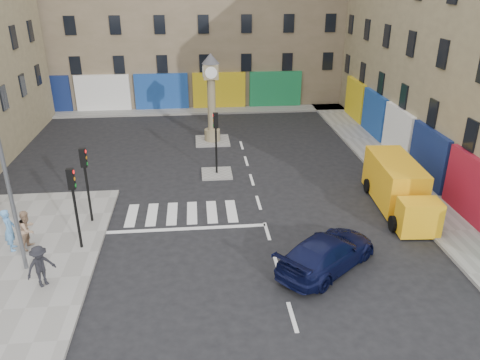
{
  "coord_description": "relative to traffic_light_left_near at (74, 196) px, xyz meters",
  "views": [
    {
      "loc": [
        -3.11,
        -17.84,
        11.11
      ],
      "look_at": [
        -1.12,
        2.56,
        2.0
      ],
      "focal_mm": 35.0,
      "sensor_mm": 36.0,
      "label": 1
    }
  ],
  "objects": [
    {
      "name": "building_far",
      "position": [
        4.3,
        27.8,
        5.88
      ],
      "size": [
        32.0,
        10.0,
        17.0
      ],
      "primitive_type": "cube",
      "color": "#806E55",
      "rests_on": "ground"
    },
    {
      "name": "lamp_post",
      "position": [
        -1.9,
        -1.4,
        2.17
      ],
      "size": [
        0.5,
        0.25,
        8.3
      ],
      "color": "#595B60",
      "rests_on": "sidewalk_left"
    },
    {
      "name": "traffic_light_left_near",
      "position": [
        0.0,
        0.0,
        0.0
      ],
      "size": [
        0.28,
        0.22,
        3.7
      ],
      "color": "black",
      "rests_on": "sidewalk_left"
    },
    {
      "name": "pedestrian_blue",
      "position": [
        -2.91,
        0.13,
        -1.52
      ],
      "size": [
        0.62,
        0.79,
        1.91
      ],
      "primitive_type": "imported",
      "rotation": [
        0.0,
        0.0,
        1.82
      ],
      "color": "#5A94CE",
      "rests_on": "sidewalk_left"
    },
    {
      "name": "sidewalk_right",
      "position": [
        17.0,
        9.8,
        -2.55
      ],
      "size": [
        2.6,
        30.0,
        0.15
      ],
      "primitive_type": "cube",
      "color": "gray",
      "rests_on": "ground"
    },
    {
      "name": "sidewalk_far",
      "position": [
        4.3,
        22.0,
        -2.55
      ],
      "size": [
        32.0,
        2.4,
        0.15
      ],
      "primitive_type": "cube",
      "color": "gray",
      "rests_on": "ground"
    },
    {
      "name": "yellow_van",
      "position": [
        15.3,
        2.66,
        -1.47
      ],
      "size": [
        2.5,
        6.49,
        2.32
      ],
      "rotation": [
        0.0,
        0.0,
        -0.07
      ],
      "color": "#FFB115",
      "rests_on": "ground"
    },
    {
      "name": "pedestrian_tan",
      "position": [
        -2.21,
        0.23,
        -1.6
      ],
      "size": [
        0.83,
        0.97,
        1.75
      ],
      "primitive_type": "imported",
      "rotation": [
        0.0,
        0.0,
        1.36
      ],
      "color": "#9E7C61",
      "rests_on": "sidewalk_left"
    },
    {
      "name": "pedestrian_dark",
      "position": [
        -0.86,
        -2.64,
        -1.62
      ],
      "size": [
        1.24,
        1.21,
        1.71
      ],
      "primitive_type": "imported",
      "rotation": [
        0.0,
        0.0,
        0.73
      ],
      "color": "black",
      "rests_on": "sidewalk_left"
    },
    {
      "name": "clock_pillar",
      "position": [
        6.3,
        13.8,
        0.93
      ],
      "size": [
        1.2,
        1.2,
        6.1
      ],
      "color": "#8F815E",
      "rests_on": "island_far"
    },
    {
      "name": "island_far",
      "position": [
        6.3,
        13.8,
        -2.56
      ],
      "size": [
        2.4,
        2.4,
        0.12
      ],
      "primitive_type": "cube",
      "color": "gray",
      "rests_on": "ground"
    },
    {
      "name": "island_near",
      "position": [
        6.3,
        7.8,
        -2.56
      ],
      "size": [
        1.8,
        1.8,
        0.12
      ],
      "primitive_type": "cube",
      "color": "gray",
      "rests_on": "ground"
    },
    {
      "name": "ground",
      "position": [
        8.3,
        -0.2,
        -2.62
      ],
      "size": [
        120.0,
        120.0,
        0.0
      ],
      "primitive_type": "plane",
      "color": "black",
      "rests_on": "ground"
    },
    {
      "name": "navy_sedan",
      "position": [
        10.27,
        -2.33,
        -1.9
      ],
      "size": [
        5.15,
        4.76,
        1.45
      ],
      "primitive_type": "imported",
      "rotation": [
        0.0,
        0.0,
        2.26
      ],
      "color": "black",
      "rests_on": "ground"
    },
    {
      "name": "traffic_light_left_far",
      "position": [
        0.0,
        2.4,
        0.0
      ],
      "size": [
        0.28,
        0.22,
        3.7
      ],
      "color": "black",
      "rests_on": "sidewalk_left"
    },
    {
      "name": "traffic_light_island",
      "position": [
        6.3,
        7.8,
        -0.03
      ],
      "size": [
        0.28,
        0.22,
        3.7
      ],
      "color": "black",
      "rests_on": "island_near"
    }
  ]
}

